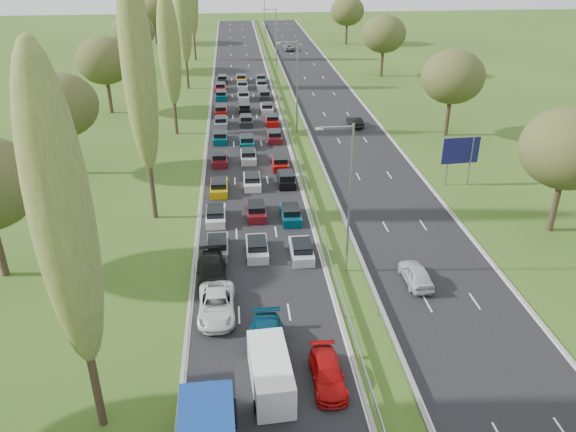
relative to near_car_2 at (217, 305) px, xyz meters
name	(u,v)px	position (x,y,z in m)	size (l,w,h in m)	color
ground	(295,128)	(10.02, 41.74, -0.78)	(260.00, 260.00, 0.00)	#334F18
near_carriageway	(246,124)	(3.27, 44.24, -0.78)	(10.50, 215.00, 0.04)	black
far_carriageway	(340,121)	(16.77, 44.24, -0.78)	(10.50, 215.00, 0.04)	black
central_reservation	(293,119)	(10.02, 44.24, -0.23)	(2.36, 215.00, 0.32)	gray
lamp_columns	(297,88)	(10.02, 39.74, 5.22)	(0.18, 140.18, 12.00)	gray
poplar_row	(159,54)	(-5.98, 29.91, 11.61)	(2.80, 127.80, 22.44)	#2D2116
woodland_left	(51,115)	(-16.48, 24.37, 6.90)	(8.00, 166.00, 11.10)	#2D2116
woodland_right	(479,93)	(29.52, 28.41, 6.90)	(8.00, 153.00, 11.10)	#2D2116
traffic_queue_fill	(247,131)	(3.28, 39.45, -0.34)	(9.14, 66.43, 0.80)	slate
near_car_2	(217,305)	(0.00, 0.00, 0.00)	(2.52, 5.46, 1.52)	silver
near_car_3	(212,271)	(-0.43, 4.35, 0.03)	(2.21, 5.44, 1.58)	black
near_car_7	(268,343)	(3.27, -4.41, 0.04)	(2.24, 5.51, 1.60)	#053955
near_car_11	(328,374)	(6.59, -7.41, -0.09)	(1.88, 4.62, 1.34)	#B00A0B
far_car_0	(416,274)	(14.96, 2.57, -0.02)	(1.75, 4.34, 1.48)	#B1B8BB
far_car_1	(355,122)	(18.33, 41.59, -0.08)	(1.44, 4.12, 1.36)	black
far_car_2	(289,47)	(14.81, 100.19, -0.06)	(2.32, 5.03, 1.40)	gray
white_van_rear	(270,370)	(3.23, -7.26, 0.36)	(2.17, 5.53, 2.22)	silver
direction_sign	(460,153)	(24.92, 20.56, 2.79)	(4.00, 0.37, 5.20)	gray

